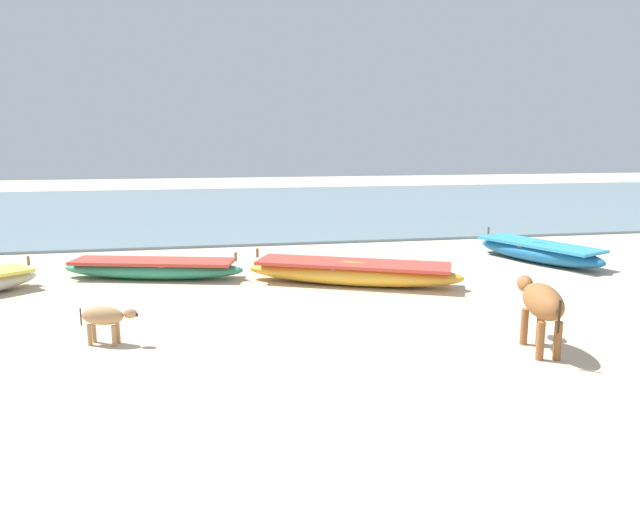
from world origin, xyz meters
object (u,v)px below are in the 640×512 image
at_px(calf_near_tan, 105,317).
at_px(fishing_boat_4, 539,251).
at_px(fishing_boat_0, 353,272).
at_px(cow_adult_brown, 541,303).
at_px(fishing_boat_1, 153,268).

bearing_deg(calf_near_tan, fishing_boat_4, 40.95).
xyz_separation_m(fishing_boat_0, cow_adult_brown, (1.68, -4.46, 0.45)).
xyz_separation_m(fishing_boat_1, cow_adult_brown, (5.90, -5.86, 0.49)).
relative_size(fishing_boat_0, fishing_boat_4, 1.25).
bearing_deg(cow_adult_brown, fishing_boat_0, 31.02).
distance_m(fishing_boat_0, fishing_boat_4, 5.38).
height_order(fishing_boat_4, calf_near_tan, fishing_boat_4).
height_order(fishing_boat_4, cow_adult_brown, cow_adult_brown).
bearing_deg(calf_near_tan, fishing_boat_0, 49.71).
height_order(fishing_boat_1, calf_near_tan, fishing_boat_1).
bearing_deg(fishing_boat_1, cow_adult_brown, -29.66).
bearing_deg(calf_near_tan, fishing_boat_1, 102.04).
bearing_deg(cow_adult_brown, fishing_boat_4, -20.59).
xyz_separation_m(fishing_boat_4, cow_adult_brown, (-3.52, -5.86, 0.45)).
distance_m(fishing_boat_0, calf_near_tan, 5.46).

